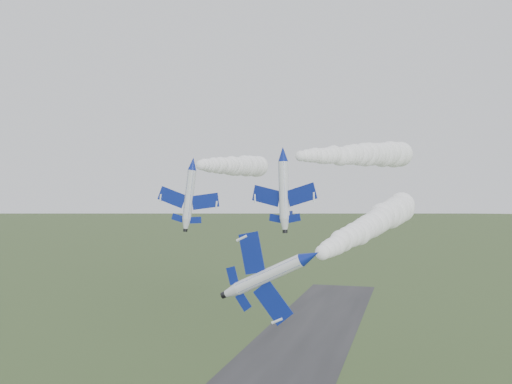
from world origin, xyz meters
TOP-DOWN VIEW (x-y plane):
  - jet_lead at (15.47, -4.02)m, footprint 5.22×12.82m
  - smoke_trail_jet_lead at (19.95, 28.34)m, footprint 12.38×59.54m
  - jet_pair_left at (-8.74, 22.64)m, footprint 10.33×12.38m
  - smoke_trail_jet_pair_left at (-11.86, 56.97)m, footprint 11.48×63.59m
  - jet_pair_right at (6.13, 23.89)m, footprint 11.68×13.56m
  - smoke_trail_jet_pair_right at (15.73, 52.85)m, footprint 21.39×53.87m

SIDE VIEW (x-z plane):
  - jet_lead at x=15.47m, z-range 24.92..34.51m
  - smoke_trail_jet_lead at x=19.95m, z-range 28.98..34.34m
  - jet_pair_left at x=-8.74m, z-range 39.82..42.92m
  - smoke_trail_jet_pair_left at x=-11.86m, z-range 39.87..45.28m
  - jet_pair_right at x=6.13m, z-range 41.08..44.49m
  - smoke_trail_jet_pair_right at x=15.73m, z-range 41.40..47.23m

